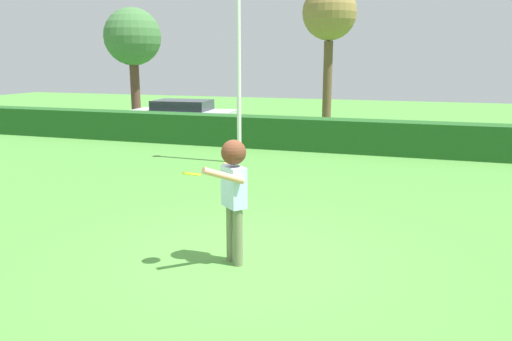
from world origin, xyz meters
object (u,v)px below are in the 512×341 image
parked_car_silver (183,114)px  oak_tree (133,38)px  bare_elm_tree (329,16)px  person (233,185)px  lamppost (239,55)px  frisbee (191,174)px

parked_car_silver → oak_tree: size_ratio=0.84×
bare_elm_tree → person: bearing=-84.9°
lamppost → bare_elm_tree: size_ratio=0.91×
person → bare_elm_tree: 15.61m
person → parked_car_silver: bearing=119.1°
person → bare_elm_tree: bearing=95.1°
parked_car_silver → bare_elm_tree: size_ratio=0.74×
frisbee → parked_car_silver: size_ratio=0.06×
oak_tree → bare_elm_tree: bare_elm_tree is taller
lamppost → person: bearing=-70.8°
parked_car_silver → bare_elm_tree: (5.32, 3.15, 3.94)m
oak_tree → parked_car_silver: bearing=-32.4°
frisbee → bare_elm_tree: size_ratio=0.04×
lamppost → oak_tree: lamppost is taller
lamppost → parked_car_silver: 7.21m
lamppost → bare_elm_tree: bearing=83.4°
person → frisbee: 0.62m
parked_car_silver → bare_elm_tree: bare_elm_tree is taller
person → frisbee: size_ratio=7.00×
oak_tree → bare_elm_tree: bearing=6.1°
person → frisbee: (-0.48, -0.33, 0.20)m
lamppost → oak_tree: bearing=136.3°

